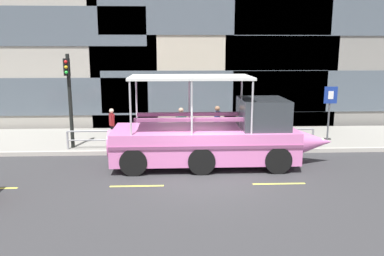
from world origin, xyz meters
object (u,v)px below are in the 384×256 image
duck_tour_boat (217,137)px  pedestrian_mid_right (181,122)px  pedestrian_near_bow (279,120)px  parking_sign (330,105)px  pedestrian_near_stern (112,122)px  traffic_light_pole (69,92)px  pedestrian_mid_left (217,121)px

duck_tour_boat → pedestrian_mid_right: duck_tour_boat is taller
duck_tour_boat → pedestrian_near_bow: bearing=43.7°
parking_sign → pedestrian_mid_right: parking_sign is taller
pedestrian_near_bow → pedestrian_near_stern: bearing=179.2°
traffic_light_pole → pedestrian_near_bow: 9.63m
pedestrian_mid_left → pedestrian_near_bow: bearing=7.4°
traffic_light_pole → pedestrian_near_stern: size_ratio=2.57×
pedestrian_mid_left → pedestrian_mid_right: pedestrian_mid_left is taller
traffic_light_pole → pedestrian_mid_right: traffic_light_pole is taller
pedestrian_mid_left → pedestrian_mid_right: 1.66m
pedestrian_mid_right → pedestrian_near_bow: bearing=4.9°
duck_tour_boat → pedestrian_near_bow: size_ratio=5.29×
pedestrian_mid_right → traffic_light_pole: bearing=-174.3°
pedestrian_near_bow → duck_tour_boat: bearing=-136.3°
pedestrian_near_stern → duck_tour_boat: bearing=-35.4°
traffic_light_pole → pedestrian_mid_left: 6.67m
pedestrian_mid_left → parking_sign: bearing=-3.9°
traffic_light_pole → pedestrian_near_bow: (9.47, 0.88, -1.49)m
traffic_light_pole → duck_tour_boat: (6.19, -2.26, -1.55)m
pedestrian_mid_right → pedestrian_near_stern: pedestrian_mid_right is taller
pedestrian_mid_left → pedestrian_near_stern: 4.91m
traffic_light_pole → duck_tour_boat: bearing=-20.1°
parking_sign → pedestrian_mid_left: (-5.07, 0.35, -0.74)m
pedestrian_mid_left → traffic_light_pole: bearing=-175.6°
parking_sign → duck_tour_boat: (-5.38, -2.41, -0.87)m
traffic_light_pole → duck_tour_boat: traffic_light_pole is taller
pedestrian_near_stern → parking_sign: bearing=-4.8°
pedestrian_near_bow → pedestrian_mid_right: bearing=-175.1°
parking_sign → traffic_light_pole: bearing=-179.3°
parking_sign → pedestrian_near_stern: (-9.95, 0.84, -0.84)m
traffic_light_pole → pedestrian_mid_left: size_ratio=2.34×
pedestrian_near_bow → pedestrian_mid_right: pedestrian_mid_right is taller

